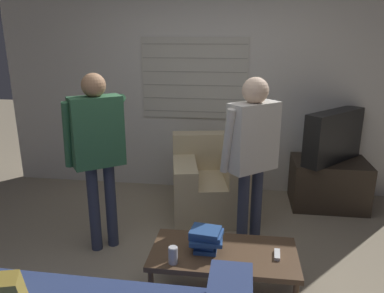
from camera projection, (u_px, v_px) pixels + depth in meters
ground_plane at (184, 283)px, 3.02m from camera, size 16.00×16.00×0.00m
wall_back at (209, 89)px, 4.58m from camera, size 5.20×0.08×2.55m
armchair_beige at (209, 183)px, 4.14m from camera, size 0.93×0.96×0.85m
coffee_table at (224, 256)px, 2.76m from camera, size 1.08×0.54×0.39m
tv_stand at (328, 183)px, 4.33m from camera, size 0.83×0.58×0.55m
tv at (333, 136)px, 4.17m from camera, size 0.74×0.77×0.58m
person_left_standing at (97, 142)px, 3.26m from camera, size 0.53×0.81×1.62m
person_right_standing at (252, 145)px, 3.22m from camera, size 0.52×0.78×1.59m
book_stack at (206, 238)px, 2.75m from camera, size 0.25×0.22×0.17m
soda_can at (173, 255)px, 2.60m from camera, size 0.07×0.07×0.13m
spare_remote at (277, 255)px, 2.69m from camera, size 0.05×0.13×0.02m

